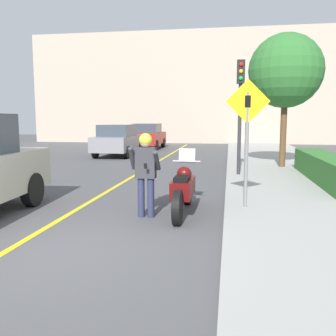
{
  "coord_description": "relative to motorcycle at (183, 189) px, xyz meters",
  "views": [
    {
      "loc": [
        2.67,
        -5.1,
        1.97
      ],
      "look_at": [
        1.39,
        2.72,
        0.93
      ],
      "focal_mm": 40.0,
      "sensor_mm": 36.0,
      "label": 1
    }
  ],
  "objects": [
    {
      "name": "ground_plane",
      "position": [
        -1.74,
        -2.53,
        -0.52
      ],
      "size": [
        80.0,
        80.0,
        0.0
      ],
      "primitive_type": "plane",
      "color": "#4C4C4F"
    },
    {
      "name": "sidewalk_curb",
      "position": [
        3.06,
        1.47,
        -0.46
      ],
      "size": [
        4.4,
        44.0,
        0.11
      ],
      "color": "#9E9E99",
      "rests_on": "ground"
    },
    {
      "name": "road_center_line",
      "position": [
        -2.34,
        3.47,
        -0.51
      ],
      "size": [
        0.12,
        36.0,
        0.01
      ],
      "color": "yellow",
      "rests_on": "ground"
    },
    {
      "name": "building_backdrop",
      "position": [
        -1.74,
        23.47,
        4.01
      ],
      "size": [
        28.0,
        1.2,
        9.05
      ],
      "color": "#B2A38E",
      "rests_on": "ground"
    },
    {
      "name": "motorcycle",
      "position": [
        0.0,
        0.0,
        0.0
      ],
      "size": [
        0.62,
        2.4,
        1.32
      ],
      "color": "black",
      "rests_on": "ground"
    },
    {
      "name": "person_biker",
      "position": [
        -0.71,
        -0.41,
        0.52
      ],
      "size": [
        0.59,
        0.47,
        1.7
      ],
      "color": "#282D4C",
      "rests_on": "ground"
    },
    {
      "name": "crossing_sign",
      "position": [
        1.29,
        0.34,
        1.2
      ],
      "size": [
        0.91,
        0.08,
        2.67
      ],
      "color": "slate",
      "rests_on": "sidewalk_curb"
    },
    {
      "name": "traffic_light",
      "position": [
        1.25,
        5.15,
        2.22
      ],
      "size": [
        0.26,
        0.3,
        3.78
      ],
      "color": "#2D2D30",
      "rests_on": "sidewalk_curb"
    },
    {
      "name": "hedge_row",
      "position": [
        3.86,
        4.25,
        -0.02
      ],
      "size": [
        0.9,
        5.85,
        0.76
      ],
      "color": "#33702D",
      "rests_on": "sidewalk_curb"
    },
    {
      "name": "street_tree",
      "position": [
        2.99,
        7.52,
        3.27
      ],
      "size": [
        2.82,
        2.82,
        5.1
      ],
      "color": "brown",
      "rests_on": "sidewalk_curb"
    },
    {
      "name": "parked_car_grey",
      "position": [
        -4.97,
        11.75,
        0.34
      ],
      "size": [
        1.88,
        4.2,
        1.68
      ],
      "color": "black",
      "rests_on": "ground"
    },
    {
      "name": "parked_car_red",
      "position": [
        -4.5,
        16.97,
        0.34
      ],
      "size": [
        1.88,
        4.2,
        1.68
      ],
      "color": "black",
      "rests_on": "ground"
    }
  ]
}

